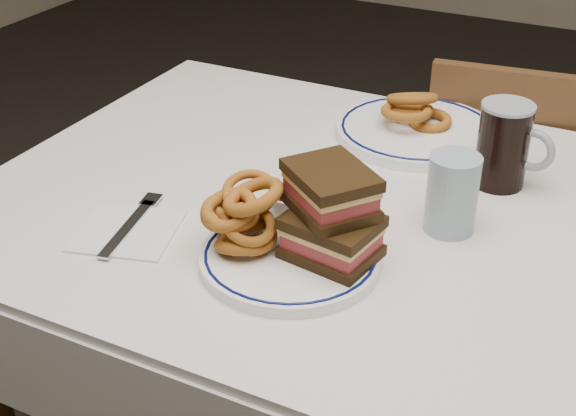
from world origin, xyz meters
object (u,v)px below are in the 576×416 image
at_px(main_plate, 290,257).
at_px(reuben_sandwich, 331,214).
at_px(far_plate, 417,131).
at_px(chair_far, 516,224).
at_px(beer_mug, 505,145).

distance_m(main_plate, reuben_sandwich, 0.09).
bearing_deg(far_plate, reuben_sandwich, -86.62).
height_order(chair_far, main_plate, chair_far).
height_order(main_plate, reuben_sandwich, reuben_sandwich).
xyz_separation_m(reuben_sandwich, far_plate, (-0.03, 0.44, -0.07)).
xyz_separation_m(main_plate, far_plate, (0.02, 0.46, 0.00)).
height_order(chair_far, far_plate, chair_far).
height_order(reuben_sandwich, far_plate, reuben_sandwich).
bearing_deg(main_plate, far_plate, 87.33).
relative_size(chair_far, reuben_sandwich, 5.56).
xyz_separation_m(reuben_sandwich, beer_mug, (0.15, 0.33, -0.01)).
height_order(reuben_sandwich, beer_mug, reuben_sandwich).
relative_size(beer_mug, far_plate, 0.48).
bearing_deg(beer_mug, main_plate, -119.47).
bearing_deg(reuben_sandwich, far_plate, 93.38).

